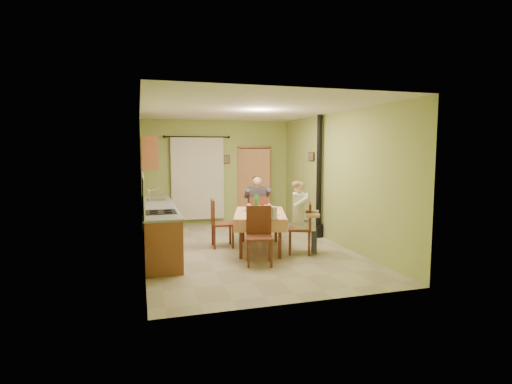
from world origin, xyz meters
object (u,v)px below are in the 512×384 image
object	(u,v)px
chair_near	(259,248)
stove_flue	(319,193)
dining_table	(260,231)
chair_left	(222,233)
man_right	(300,209)
chair_right	(300,239)
man_far	(257,200)
chair_far	(257,226)

from	to	relation	value
chair_near	stove_flue	bearing A→B (deg)	-124.84
chair_near	stove_flue	xyz separation A→B (m)	(1.95, 1.73, 0.73)
dining_table	chair_left	distance (m)	0.83
chair_left	man_right	distance (m)	1.75
chair_right	man_far	world-z (taller)	man_far
man_right	chair_left	bearing A→B (deg)	78.07
chair_near	chair_left	size ratio (longest dim) A/B	1.02
stove_flue	chair_far	bearing A→B (deg)	169.13
chair_far	chair_left	bearing A→B (deg)	-143.34
dining_table	chair_right	bearing A→B (deg)	-21.13
chair_near	stove_flue	size ratio (longest dim) A/B	0.36
chair_left	man_far	world-z (taller)	man_far
chair_far	man_far	distance (m)	0.59
dining_table	stove_flue	bearing A→B (deg)	40.24
chair_left	man_far	xyz separation A→B (m)	(0.94, 0.58, 0.59)
dining_table	chair_right	distance (m)	0.85
chair_right	chair_left	bearing A→B (deg)	78.17
chair_right	man_far	distance (m)	1.69
man_right	dining_table	bearing A→B (deg)	75.22
chair_right	man_far	bearing A→B (deg)	38.45
man_far	stove_flue	xyz separation A→B (m)	(1.39, -0.28, 0.15)
dining_table	chair_right	size ratio (longest dim) A/B	1.88
man_far	man_right	size ratio (longest dim) A/B	1.00
dining_table	chair_near	size ratio (longest dim) A/B	1.83
chair_far	man_right	bearing A→B (deg)	-68.82
chair_right	chair_near	bearing A→B (deg)	139.06
chair_right	chair_left	world-z (taller)	chair_left
dining_table	chair_near	bearing A→B (deg)	-91.24
chair_near	chair_far	bearing A→B (deg)	-92.03
dining_table	chair_far	world-z (taller)	chair_far
dining_table	man_far	bearing A→B (deg)	92.53
chair_near	man_far	xyz separation A→B (m)	(0.56, 2.01, 0.59)
chair_right	chair_left	xyz separation A→B (m)	(-1.37, 0.95, 0.00)
dining_table	chair_near	world-z (taller)	chair_near
stove_flue	chair_left	bearing A→B (deg)	-172.76
man_right	stove_flue	distance (m)	1.58
stove_flue	man_far	bearing A→B (deg)	168.57
chair_far	man_right	distance (m)	1.67
dining_table	man_right	distance (m)	0.97
chair_left	man_far	size ratio (longest dim) A/B	0.72
chair_left	stove_flue	xyz separation A→B (m)	(2.33, 0.30, 0.73)
chair_right	stove_flue	size ratio (longest dim) A/B	0.35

